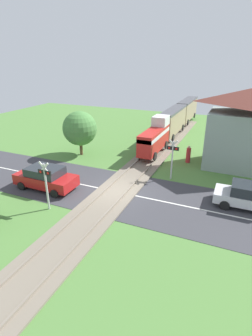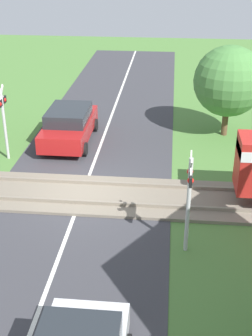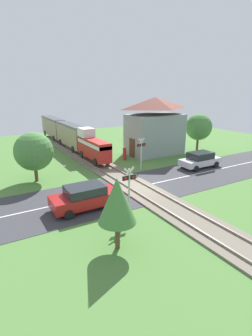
{
  "view_description": "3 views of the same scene",
  "coord_description": "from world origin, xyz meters",
  "px_view_note": "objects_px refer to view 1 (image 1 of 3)",
  "views": [
    {
      "loc": [
        7.05,
        -14.52,
        8.59
      ],
      "look_at": [
        0.0,
        1.6,
        1.2
      ],
      "focal_mm": 28.0,
      "sensor_mm": 36.0,
      "label": 1
    },
    {
      "loc": [
        14.38,
        3.03,
        8.33
      ],
      "look_at": [
        0.0,
        1.6,
        1.2
      ],
      "focal_mm": 50.0,
      "sensor_mm": 36.0,
      "label": 2
    },
    {
      "loc": [
        -10.5,
        -16.27,
        7.64
      ],
      "look_at": [
        0.0,
        1.6,
        1.2
      ],
      "focal_mm": 28.0,
      "sensor_mm": 36.0,
      "label": 3
    }
  ],
  "objects_px": {
    "train": "(175,119)",
    "car_far_side": "(250,196)",
    "crossing_signal_east_approach": "(172,154)",
    "pedestrian_by_station": "(188,155)",
    "car_near_crossing": "(46,177)",
    "crossing_signal_west_approach": "(46,180)",
    "station_building": "(248,131)"
  },
  "relations": [
    {
      "from": "train",
      "to": "car_far_side",
      "type": "relative_size",
      "value": 5.21
    },
    {
      "from": "crossing_signal_east_approach",
      "to": "pedestrian_by_station",
      "type": "height_order",
      "value": "crossing_signal_east_approach"
    },
    {
      "from": "train",
      "to": "pedestrian_by_station",
      "type": "xyz_separation_m",
      "value": [
        3.38,
        -8.73,
        -1.18
      ]
    },
    {
      "from": "car_near_crossing",
      "to": "crossing_signal_west_approach",
      "type": "relative_size",
      "value": 1.41
    },
    {
      "from": "car_near_crossing",
      "to": "pedestrian_by_station",
      "type": "height_order",
      "value": "car_near_crossing"
    },
    {
      "from": "car_far_side",
      "to": "station_building",
      "type": "relative_size",
      "value": 0.63
    },
    {
      "from": "car_near_crossing",
      "to": "crossing_signal_east_approach",
      "type": "relative_size",
      "value": 1.41
    },
    {
      "from": "train",
      "to": "crossing_signal_west_approach",
      "type": "relative_size",
      "value": 6.98
    },
    {
      "from": "pedestrian_by_station",
      "to": "crossing_signal_east_approach",
      "type": "bearing_deg",
      "value": -97.17
    },
    {
      "from": "crossing_signal_west_approach",
      "to": "pedestrian_by_station",
      "type": "height_order",
      "value": "crossing_signal_west_approach"
    },
    {
      "from": "crossing_signal_west_approach",
      "to": "station_building",
      "type": "relative_size",
      "value": 0.47
    },
    {
      "from": "car_far_side",
      "to": "crossing_signal_west_approach",
      "type": "distance_m",
      "value": 12.41
    },
    {
      "from": "crossing_signal_west_approach",
      "to": "pedestrian_by_station",
      "type": "distance_m",
      "value": 12.99
    },
    {
      "from": "train",
      "to": "car_far_side",
      "type": "xyz_separation_m",
      "value": [
        8.38,
        -14.94,
        -1.09
      ]
    },
    {
      "from": "train",
      "to": "crossing_signal_east_approach",
      "type": "xyz_separation_m",
      "value": [
        2.87,
        -12.73,
        0.11
      ]
    },
    {
      "from": "station_building",
      "to": "train",
      "type": "bearing_deg",
      "value": 133.85
    },
    {
      "from": "station_building",
      "to": "pedestrian_by_station",
      "type": "relative_size",
      "value": 4.25
    },
    {
      "from": "train",
      "to": "crossing_signal_east_approach",
      "type": "height_order",
      "value": "train"
    },
    {
      "from": "train",
      "to": "crossing_signal_east_approach",
      "type": "distance_m",
      "value": 13.05
    },
    {
      "from": "car_near_crossing",
      "to": "car_far_side",
      "type": "relative_size",
      "value": 1.05
    },
    {
      "from": "train",
      "to": "station_building",
      "type": "bearing_deg",
      "value": -46.15
    },
    {
      "from": "car_near_crossing",
      "to": "car_far_side",
      "type": "xyz_separation_m",
      "value": [
        13.23,
        2.88,
        -0.03
      ]
    },
    {
      "from": "crossing_signal_west_approach",
      "to": "station_building",
      "type": "xyz_separation_m",
      "value": [
        10.67,
        11.93,
        1.19
      ]
    },
    {
      "from": "train",
      "to": "car_far_side",
      "type": "distance_m",
      "value": 17.17
    },
    {
      "from": "car_far_side",
      "to": "pedestrian_by_station",
      "type": "xyz_separation_m",
      "value": [
        -5.0,
        6.22,
        -0.09
      ]
    },
    {
      "from": "car_near_crossing",
      "to": "crossing_signal_east_approach",
      "type": "xyz_separation_m",
      "value": [
        7.73,
        5.1,
        1.17
      ]
    },
    {
      "from": "crossing_signal_east_approach",
      "to": "station_building",
      "type": "bearing_deg",
      "value": 43.13
    },
    {
      "from": "train",
      "to": "car_near_crossing",
      "type": "bearing_deg",
      "value": -105.24
    },
    {
      "from": "crossing_signal_east_approach",
      "to": "train",
      "type": "bearing_deg",
      "value": 102.72
    },
    {
      "from": "crossing_signal_west_approach",
      "to": "crossing_signal_east_approach",
      "type": "xyz_separation_m",
      "value": [
        5.75,
        7.32,
        0.0
      ]
    },
    {
      "from": "train",
      "to": "car_near_crossing",
      "type": "relative_size",
      "value": 4.95
    },
    {
      "from": "car_near_crossing",
      "to": "station_building",
      "type": "height_order",
      "value": "station_building"
    }
  ]
}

